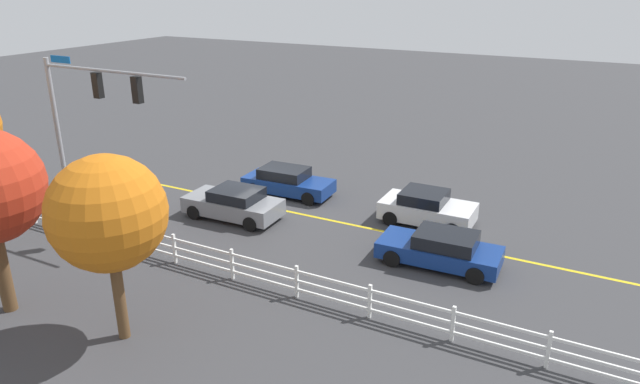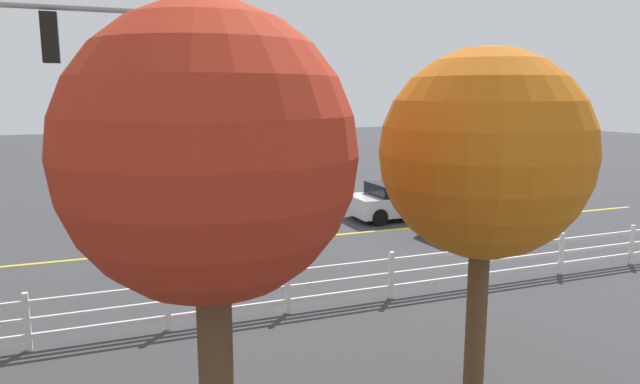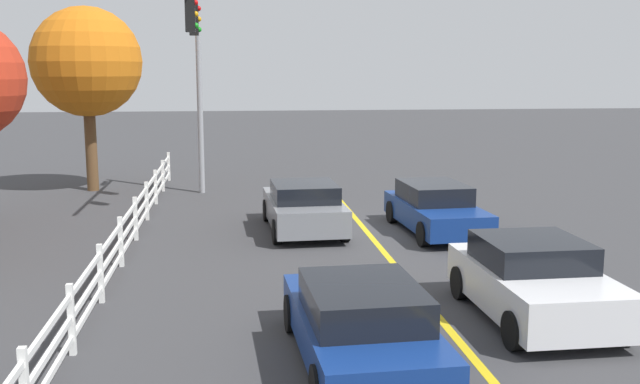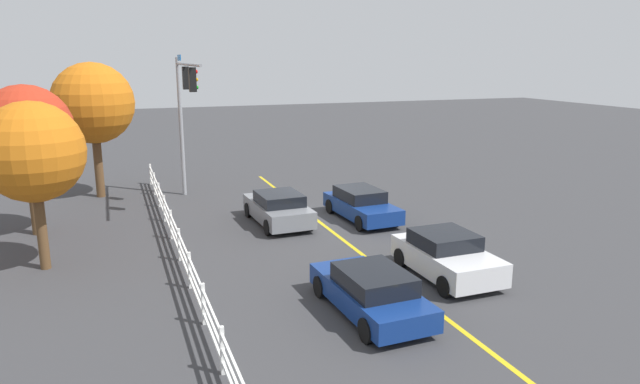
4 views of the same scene
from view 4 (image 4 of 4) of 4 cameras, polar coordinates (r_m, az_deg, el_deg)
name	(u,v)px [view 4 (image 4 of 4)]	position (r m, az deg, el deg)	size (l,w,h in m)	color
ground_plane	(318,221)	(24.75, -0.22, -2.87)	(120.00, 120.00, 0.00)	#38383A
lane_center_stripe	(355,249)	(21.21, 3.51, -5.67)	(28.00, 0.16, 0.01)	gold
signal_assembly	(185,100)	(27.54, -13.28, 8.85)	(7.35, 0.38, 6.99)	gray
car_0	(278,208)	(24.21, -4.18, -1.62)	(4.32, 2.11, 1.37)	slate
car_1	(446,256)	(18.85, 12.45, -6.20)	(3.93, 2.10, 1.43)	silver
car_2	(371,291)	(15.95, 5.08, -9.81)	(4.47, 2.06, 1.30)	navy
car_3	(361,204)	(24.88, 4.11, -1.24)	(4.41, 2.04, 1.34)	navy
white_rail_fence	(179,244)	(20.42, -13.82, -5.03)	(26.10, 0.10, 1.15)	white
tree_0	(33,152)	(20.45, -26.66, 3.53)	(3.25, 3.25, 5.56)	brown
tree_1	(93,104)	(30.34, -21.64, 8.17)	(3.94, 3.94, 6.67)	brown
tree_2	(27,131)	(24.76, -27.14, 5.42)	(3.48, 3.48, 5.89)	brown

